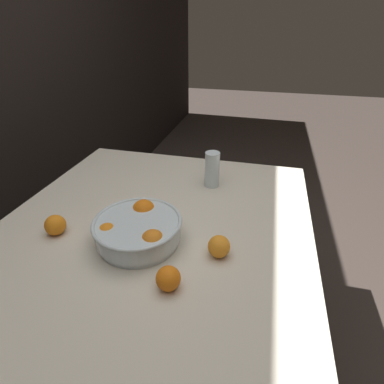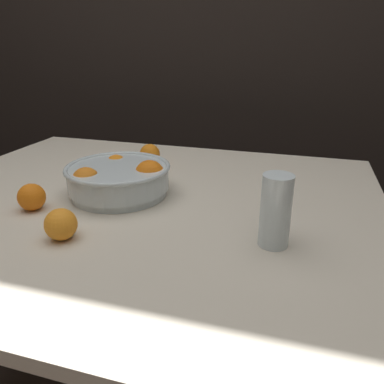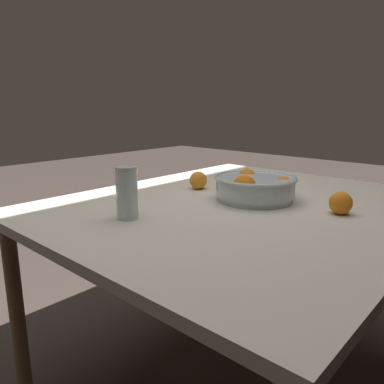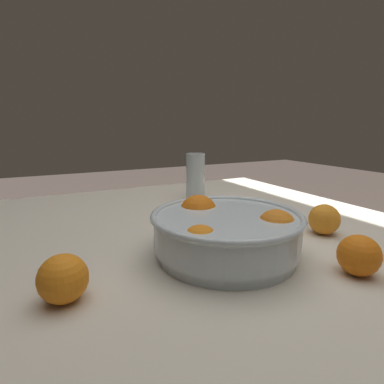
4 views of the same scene
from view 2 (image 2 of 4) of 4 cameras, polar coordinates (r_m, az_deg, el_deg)
The scene contains 6 objects.
dining_table at distance 1.07m, azimuth -8.40°, elevation -4.00°, with size 1.33×1.12×0.71m.
fruit_bowl at distance 1.06m, azimuth -11.06°, elevation 2.08°, with size 0.29×0.29×0.10m.
juice_glass at distance 0.79m, azimuth 12.58°, elevation -3.33°, with size 0.06×0.06×0.16m.
orange_loose_near_bowl at distance 1.03m, azimuth -23.25°, elevation -0.71°, with size 0.07×0.07×0.07m, color orange.
orange_loose_front at distance 1.33m, azimuth -6.44°, elevation 5.77°, with size 0.07×0.07×0.07m, color orange.
orange_loose_aside at distance 0.86m, azimuth -19.36°, elevation -4.67°, with size 0.07×0.07×0.07m, color orange.
Camera 2 is at (0.42, -0.87, 1.11)m, focal length 35.00 mm.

